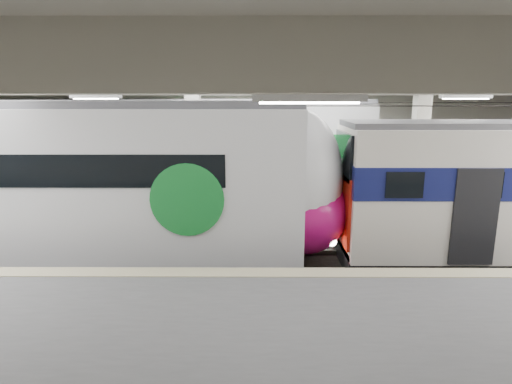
{
  "coord_description": "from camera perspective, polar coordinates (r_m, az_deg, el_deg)",
  "views": [
    {
      "loc": [
        -0.71,
        -12.2,
        4.98
      ],
      "look_at": [
        -0.79,
        1.0,
        2.0
      ],
      "focal_mm": 30.0,
      "sensor_mm": 36.0,
      "label": 1
    }
  ],
  "objects": [
    {
      "name": "far_train",
      "position": [
        18.15,
        -9.72,
        4.68
      ],
      "size": [
        15.37,
        3.29,
        4.84
      ],
      "rotation": [
        0.0,
        0.0,
        -0.01
      ],
      "color": "white",
      "rests_on": "ground"
    },
    {
      "name": "station_hall",
      "position": [
        10.63,
        4.19,
        3.28
      ],
      "size": [
        36.0,
        24.0,
        5.75
      ],
      "color": "black",
      "rests_on": "ground"
    },
    {
      "name": "modern_emu",
      "position": [
        13.2,
        -18.86,
        0.67
      ],
      "size": [
        15.25,
        3.15,
        4.85
      ],
      "color": "white",
      "rests_on": "ground"
    }
  ]
}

